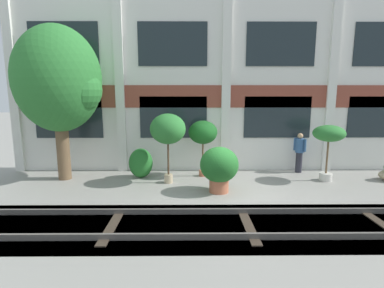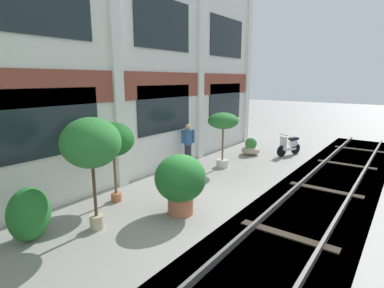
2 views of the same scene
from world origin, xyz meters
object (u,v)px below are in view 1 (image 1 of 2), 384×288
(broadleaf_tree, at_px, (58,82))
(topiary_hedge, at_px, (141,163))
(potted_plant_glazed_jar, at_px, (219,166))
(potted_plant_low_pan, at_px, (203,133))
(resident_by_doorway, at_px, (299,151))
(potted_plant_tall_urn, at_px, (329,137))
(potted_plant_terracotta_small, at_px, (168,130))

(broadleaf_tree, bearing_deg, topiary_hedge, 3.46)
(potted_plant_glazed_jar, bearing_deg, potted_plant_low_pan, 103.36)
(resident_by_doorway, height_order, topiary_hedge, resident_by_doorway)
(broadleaf_tree, xyz_separation_m, topiary_hedge, (2.88, 0.17, -3.06))
(potted_plant_low_pan, bearing_deg, potted_plant_tall_urn, -8.38)
(potted_plant_low_pan, relative_size, resident_by_doorway, 1.35)
(potted_plant_glazed_jar, height_order, potted_plant_low_pan, potted_plant_low_pan)
(potted_plant_terracotta_small, bearing_deg, topiary_hedge, 147.78)
(broadleaf_tree, bearing_deg, potted_plant_low_pan, 3.89)
(potted_plant_terracotta_small, distance_m, potted_plant_low_pan, 1.58)
(potted_plant_tall_urn, height_order, potted_plant_low_pan, potted_plant_low_pan)
(potted_plant_glazed_jar, bearing_deg, topiary_hedge, 148.83)
(topiary_hedge, bearing_deg, resident_by_doorway, 6.40)
(potted_plant_glazed_jar, relative_size, topiary_hedge, 1.32)
(topiary_hedge, bearing_deg, potted_plant_low_pan, 4.42)
(potted_plant_terracotta_small, bearing_deg, broadleaf_tree, 172.46)
(potted_plant_tall_urn, bearing_deg, potted_plant_terracotta_small, -177.92)
(potted_plant_low_pan, xyz_separation_m, resident_by_doorway, (3.99, 0.53, -0.84))
(potted_plant_terracotta_small, bearing_deg, resident_by_doorway, 15.05)
(potted_plant_low_pan, height_order, resident_by_doorway, potted_plant_low_pan)
(potted_plant_terracotta_small, xyz_separation_m, resident_by_doorway, (5.28, 1.42, -1.08))
(potted_plant_tall_urn, relative_size, potted_plant_terracotta_small, 0.83)
(potted_plant_terracotta_small, height_order, resident_by_doorway, potted_plant_terracotta_small)
(potted_plant_glazed_jar, xyz_separation_m, potted_plant_terracotta_small, (-1.74, 1.03, 1.09))
(potted_plant_glazed_jar, relative_size, potted_plant_tall_urn, 0.72)
(potted_plant_tall_urn, height_order, resident_by_doorway, potted_plant_tall_urn)
(potted_plant_terracotta_small, distance_m, topiary_hedge, 1.91)
(broadleaf_tree, xyz_separation_m, potted_plant_glazed_jar, (5.73, -1.56, -2.76))
(resident_by_doorway, bearing_deg, potted_plant_terracotta_small, -29.70)
(potted_plant_tall_urn, bearing_deg, resident_by_doorway, 116.01)
(potted_plant_terracotta_small, relative_size, resident_by_doorway, 1.55)
(potted_plant_tall_urn, distance_m, potted_plant_terracotta_small, 5.88)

